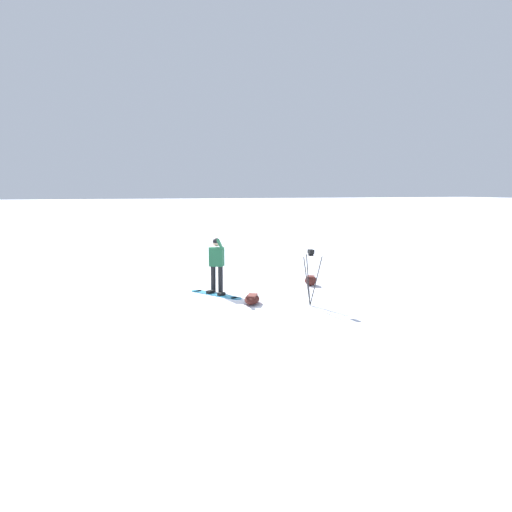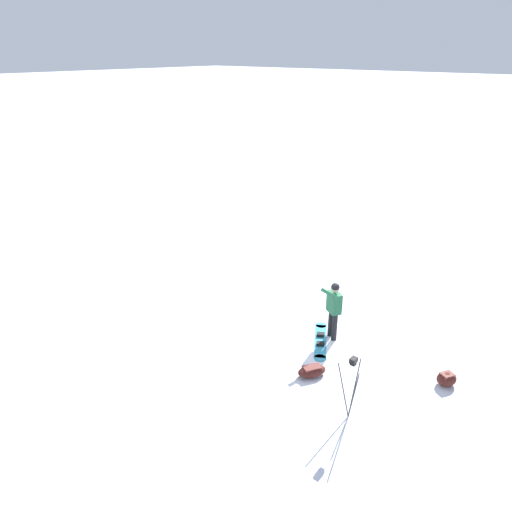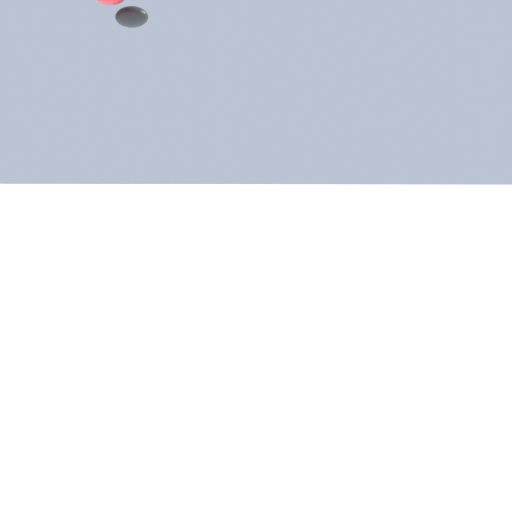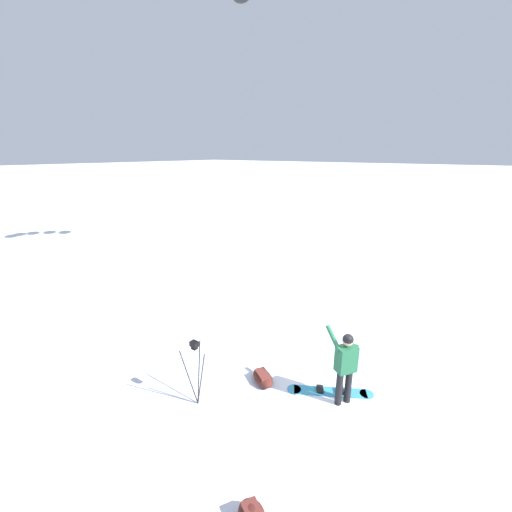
{
  "view_description": "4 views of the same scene",
  "coord_description": "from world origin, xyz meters",
  "px_view_note": "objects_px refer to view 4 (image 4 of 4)",
  "views": [
    {
      "loc": [
        -3.38,
        -12.96,
        2.97
      ],
      "look_at": [
        0.88,
        -1.06,
        1.2
      ],
      "focal_mm": 33.14,
      "sensor_mm": 36.0,
      "label": 1
    },
    {
      "loc": [
        5.59,
        -9.52,
        7.06
      ],
      "look_at": [
        -0.27,
        -2.51,
        3.13
      ],
      "focal_mm": 34.08,
      "sensor_mm": 36.0,
      "label": 2
    },
    {
      "loc": [
        5.22,
        -4.1,
        7.13
      ],
      "look_at": [
        -1.73,
        -4.34,
        5.58
      ],
      "focal_mm": 28.73,
      "sensor_mm": 36.0,
      "label": 3
    },
    {
      "loc": [
        5.79,
        2.27,
        5.0
      ],
      "look_at": [
        -0.02,
        -2.2,
        2.71
      ],
      "focal_mm": 23.62,
      "sensor_mm": 36.0,
      "label": 4
    }
  ],
  "objects_px": {
    "snowboarder": "(346,362)",
    "camera_tripod": "(195,360)",
    "gear_bag_small": "(263,377)",
    "snowboard": "(330,391)"
  },
  "relations": [
    {
      "from": "snowboard",
      "to": "camera_tripod",
      "type": "height_order",
      "value": "camera_tripod"
    },
    {
      "from": "snowboarder",
      "to": "camera_tripod",
      "type": "relative_size",
      "value": 1.11
    },
    {
      "from": "snowboard",
      "to": "gear_bag_small",
      "type": "bearing_deg",
      "value": -65.14
    },
    {
      "from": "camera_tripod",
      "to": "snowboarder",
      "type": "bearing_deg",
      "value": 128.3
    },
    {
      "from": "snowboard",
      "to": "gear_bag_small",
      "type": "relative_size",
      "value": 2.05
    },
    {
      "from": "gear_bag_small",
      "to": "snowboarder",
      "type": "bearing_deg",
      "value": 106.59
    },
    {
      "from": "camera_tripod",
      "to": "gear_bag_small",
      "type": "bearing_deg",
      "value": 153.71
    },
    {
      "from": "snowboard",
      "to": "gear_bag_small",
      "type": "distance_m",
      "value": 1.5
    },
    {
      "from": "snowboarder",
      "to": "camera_tripod",
      "type": "xyz_separation_m",
      "value": [
        1.86,
        -2.36,
        0.07
      ]
    },
    {
      "from": "camera_tripod",
      "to": "gear_bag_small",
      "type": "xyz_separation_m",
      "value": [
        -1.36,
        0.67,
        -0.91
      ]
    }
  ]
}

